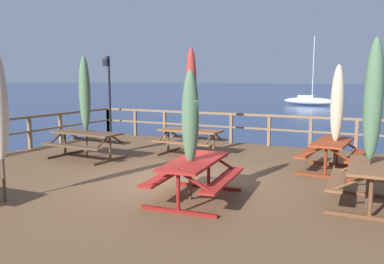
{
  "coord_description": "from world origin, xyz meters",
  "views": [
    {
      "loc": [
        4.09,
        -7.42,
        2.86
      ],
      "look_at": [
        0.0,
        0.83,
        1.6
      ],
      "focal_mm": 35.72,
      "sensor_mm": 36.0,
      "label": 1
    }
  ],
  "objects_px": {
    "patio_umbrella_tall_mid_left": "(85,94)",
    "sailboat_distant": "(309,101)",
    "patio_umbrella_short_front": "(337,104)",
    "picnic_table_front_right": "(86,139)",
    "picnic_table_back_left": "(332,149)",
    "patio_umbrella_short_mid": "(373,101)",
    "picnic_table_mid_left": "(195,171)",
    "lamp_post_hooked": "(108,84)",
    "picnic_table_mid_right": "(371,177)",
    "patio_umbrella_tall_front": "(190,118)",
    "patio_umbrella_tall_mid_right": "(191,87)",
    "picnic_table_back_right": "(190,136)"
  },
  "relations": [
    {
      "from": "picnic_table_back_left",
      "to": "picnic_table_back_right",
      "type": "height_order",
      "value": "same"
    },
    {
      "from": "picnic_table_mid_left",
      "to": "lamp_post_hooked",
      "type": "height_order",
      "value": "lamp_post_hooked"
    },
    {
      "from": "picnic_table_mid_right",
      "to": "sailboat_distant",
      "type": "xyz_separation_m",
      "value": [
        -7.28,
        37.58,
        -0.64
      ]
    },
    {
      "from": "picnic_table_back_right",
      "to": "patio_umbrella_tall_mid_left",
      "type": "relative_size",
      "value": 0.66
    },
    {
      "from": "picnic_table_mid_right",
      "to": "patio_umbrella_tall_mid_left",
      "type": "bearing_deg",
      "value": 171.38
    },
    {
      "from": "picnic_table_back_right",
      "to": "patio_umbrella_tall_mid_left",
      "type": "distance_m",
      "value": 3.33
    },
    {
      "from": "picnic_table_mid_right",
      "to": "sailboat_distant",
      "type": "height_order",
      "value": "sailboat_distant"
    },
    {
      "from": "patio_umbrella_tall_mid_left",
      "to": "sailboat_distant",
      "type": "bearing_deg",
      "value": 89.55
    },
    {
      "from": "picnic_table_mid_right",
      "to": "patio_umbrella_tall_front",
      "type": "bearing_deg",
      "value": -160.55
    },
    {
      "from": "picnic_table_mid_right",
      "to": "lamp_post_hooked",
      "type": "distance_m",
      "value": 10.82
    },
    {
      "from": "picnic_table_back_right",
      "to": "lamp_post_hooked",
      "type": "xyz_separation_m",
      "value": [
        -4.54,
        1.86,
        1.55
      ]
    },
    {
      "from": "picnic_table_front_right",
      "to": "lamp_post_hooked",
      "type": "relative_size",
      "value": 0.68
    },
    {
      "from": "picnic_table_mid_right",
      "to": "picnic_table_mid_left",
      "type": "bearing_deg",
      "value": -161.33
    },
    {
      "from": "lamp_post_hooked",
      "to": "patio_umbrella_short_mid",
      "type": "bearing_deg",
      "value": -26.33
    },
    {
      "from": "patio_umbrella_tall_front",
      "to": "sailboat_distant",
      "type": "distance_m",
      "value": 38.93
    },
    {
      "from": "picnic_table_back_left",
      "to": "picnic_table_mid_right",
      "type": "bearing_deg",
      "value": -69.65
    },
    {
      "from": "picnic_table_back_right",
      "to": "patio_umbrella_tall_mid_left",
      "type": "height_order",
      "value": "patio_umbrella_tall_mid_left"
    },
    {
      "from": "patio_umbrella_short_front",
      "to": "patio_umbrella_short_mid",
      "type": "bearing_deg",
      "value": -71.93
    },
    {
      "from": "picnic_table_mid_left",
      "to": "lamp_post_hooked",
      "type": "distance_m",
      "value": 8.9
    },
    {
      "from": "patio_umbrella_tall_mid_left",
      "to": "lamp_post_hooked",
      "type": "relative_size",
      "value": 0.92
    },
    {
      "from": "lamp_post_hooked",
      "to": "sailboat_distant",
      "type": "bearing_deg",
      "value": 85.97
    },
    {
      "from": "picnic_table_back_right",
      "to": "patio_umbrella_tall_front",
      "type": "bearing_deg",
      "value": -63.31
    },
    {
      "from": "picnic_table_mid_left",
      "to": "patio_umbrella_short_front",
      "type": "distance_m",
      "value": 4.32
    },
    {
      "from": "patio_umbrella_tall_mid_right",
      "to": "patio_umbrella_tall_mid_left",
      "type": "relative_size",
      "value": 1.09
    },
    {
      "from": "picnic_table_mid_left",
      "to": "patio_umbrella_tall_front",
      "type": "xyz_separation_m",
      "value": [
        -0.06,
        -0.07,
        1.0
      ]
    },
    {
      "from": "picnic_table_back_right",
      "to": "patio_umbrella_tall_front",
      "type": "relative_size",
      "value": 0.79
    },
    {
      "from": "picnic_table_back_left",
      "to": "patio_umbrella_short_mid",
      "type": "bearing_deg",
      "value": -70.33
    },
    {
      "from": "patio_umbrella_short_front",
      "to": "patio_umbrella_tall_front",
      "type": "bearing_deg",
      "value": -120.78
    },
    {
      "from": "picnic_table_front_right",
      "to": "patio_umbrella_tall_mid_left",
      "type": "relative_size",
      "value": 0.74
    },
    {
      "from": "patio_umbrella_short_front",
      "to": "picnic_table_front_right",
      "type": "bearing_deg",
      "value": -167.19
    },
    {
      "from": "picnic_table_front_right",
      "to": "patio_umbrella_short_mid",
      "type": "distance_m",
      "value": 7.65
    },
    {
      "from": "picnic_table_back_left",
      "to": "picnic_table_back_right",
      "type": "relative_size",
      "value": 1.0
    },
    {
      "from": "picnic_table_back_left",
      "to": "picnic_table_mid_left",
      "type": "bearing_deg",
      "value": -120.09
    },
    {
      "from": "picnic_table_back_right",
      "to": "patio_umbrella_tall_mid_right",
      "type": "bearing_deg",
      "value": -41.67
    },
    {
      "from": "patio_umbrella_short_front",
      "to": "patio_umbrella_tall_mid_right",
      "type": "xyz_separation_m",
      "value": [
        -4.12,
        0.26,
        0.37
      ]
    },
    {
      "from": "picnic_table_back_left",
      "to": "patio_umbrella_tall_mid_right",
      "type": "distance_m",
      "value": 4.33
    },
    {
      "from": "patio_umbrella_tall_front",
      "to": "patio_umbrella_tall_mid_left",
      "type": "distance_m",
      "value": 5.04
    },
    {
      "from": "patio_umbrella_tall_mid_right",
      "to": "patio_umbrella_tall_front",
      "type": "bearing_deg",
      "value": -63.7
    },
    {
      "from": "picnic_table_back_right",
      "to": "picnic_table_mid_right",
      "type": "relative_size",
      "value": 1.09
    },
    {
      "from": "patio_umbrella_tall_mid_right",
      "to": "patio_umbrella_short_mid",
      "type": "xyz_separation_m",
      "value": [
        4.95,
        -2.81,
        -0.14
      ]
    },
    {
      "from": "picnic_table_front_right",
      "to": "picnic_table_mid_left",
      "type": "bearing_deg",
      "value": -24.81
    },
    {
      "from": "picnic_table_back_left",
      "to": "patio_umbrella_short_front",
      "type": "bearing_deg",
      "value": 37.75
    },
    {
      "from": "picnic_table_mid_right",
      "to": "patio_umbrella_tall_mid_left",
      "type": "height_order",
      "value": "patio_umbrella_tall_mid_left"
    },
    {
      "from": "picnic_table_back_left",
      "to": "patio_umbrella_short_front",
      "type": "relative_size",
      "value": 0.74
    },
    {
      "from": "patio_umbrella_tall_mid_right",
      "to": "picnic_table_back_right",
      "type": "bearing_deg",
      "value": 138.33
    },
    {
      "from": "picnic_table_mid_left",
      "to": "patio_umbrella_short_front",
      "type": "bearing_deg",
      "value": 59.5
    },
    {
      "from": "picnic_table_back_left",
      "to": "sailboat_distant",
      "type": "distance_m",
      "value": 35.63
    },
    {
      "from": "lamp_post_hooked",
      "to": "picnic_table_mid_left",
      "type": "bearing_deg",
      "value": -41.16
    },
    {
      "from": "patio_umbrella_short_front",
      "to": "lamp_post_hooked",
      "type": "height_order",
      "value": "lamp_post_hooked"
    },
    {
      "from": "picnic_table_back_left",
      "to": "sailboat_distant",
      "type": "height_order",
      "value": "sailboat_distant"
    }
  ]
}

